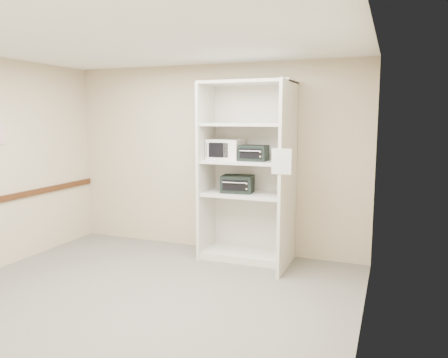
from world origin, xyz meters
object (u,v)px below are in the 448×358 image
(microwave, at_px, (225,149))
(toaster_oven_upper, at_px, (254,153))
(shelving_unit, at_px, (250,178))
(toaster_oven_lower, at_px, (238,184))

(microwave, relative_size, toaster_oven_upper, 1.27)
(shelving_unit, height_order, microwave, shelving_unit)
(microwave, bearing_deg, shelving_unit, -5.78)
(shelving_unit, bearing_deg, microwave, 172.30)
(shelving_unit, distance_m, toaster_oven_lower, 0.21)
(shelving_unit, distance_m, toaster_oven_upper, 0.35)
(microwave, height_order, toaster_oven_upper, microwave)
(shelving_unit, height_order, toaster_oven_lower, shelving_unit)
(shelving_unit, xyz_separation_m, microwave, (-0.38, 0.05, 0.38))
(toaster_oven_lower, bearing_deg, toaster_oven_upper, -18.16)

